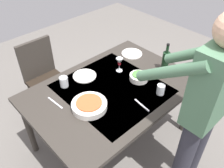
# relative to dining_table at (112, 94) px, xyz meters

# --- Properties ---
(ground_plane) EXTENTS (6.00, 6.00, 0.00)m
(ground_plane) POSITION_rel_dining_table_xyz_m (0.00, 0.00, -0.68)
(ground_plane) COLOR #66605B
(dining_table) EXTENTS (1.53, 1.06, 0.75)m
(dining_table) POSITION_rel_dining_table_xyz_m (0.00, 0.00, 0.00)
(dining_table) COLOR #332D28
(dining_table) RESTS_ON ground_plane
(chair_near) EXTENTS (0.40, 0.40, 0.91)m
(chair_near) POSITION_rel_dining_table_xyz_m (0.23, -0.91, -0.15)
(chair_near) COLOR black
(chair_near) RESTS_ON ground_plane
(person_server) EXTENTS (0.42, 0.61, 1.69)m
(person_server) POSITION_rel_dining_table_xyz_m (-0.15, 0.79, 0.28)
(person_server) COLOR #2D2D38
(person_server) RESTS_ON ground_plane
(wine_bottle) EXTENTS (0.07, 0.07, 0.30)m
(wine_bottle) POSITION_rel_dining_table_xyz_m (-0.60, 0.15, 0.18)
(wine_bottle) COLOR black
(wine_bottle) RESTS_ON dining_table
(wine_glass_left) EXTENTS (0.07, 0.07, 0.15)m
(wine_glass_left) POSITION_rel_dining_table_xyz_m (-0.24, -0.15, 0.17)
(wine_glass_left) COLOR white
(wine_glass_left) RESTS_ON dining_table
(water_cup_near_left) EXTENTS (0.08, 0.08, 0.10)m
(water_cup_near_left) POSITION_rel_dining_table_xyz_m (0.30, -0.33, 0.12)
(water_cup_near_left) COLOR silver
(water_cup_near_left) RESTS_ON dining_table
(water_cup_near_right) EXTENTS (0.07, 0.07, 0.10)m
(water_cup_near_right) POSITION_rel_dining_table_xyz_m (-0.27, 0.35, 0.12)
(water_cup_near_right) COLOR silver
(water_cup_near_right) RESTS_ON dining_table
(serving_bowl_pasta) EXTENTS (0.30, 0.30, 0.07)m
(serving_bowl_pasta) POSITION_rel_dining_table_xyz_m (0.31, 0.06, 0.10)
(serving_bowl_pasta) COLOR white
(serving_bowl_pasta) RESTS_ON dining_table
(side_bowl_salad) EXTENTS (0.18, 0.18, 0.07)m
(side_bowl_salad) POSITION_rel_dining_table_xyz_m (-0.28, 0.08, 0.10)
(side_bowl_salad) COLOR white
(side_bowl_salad) RESTS_ON dining_table
(dinner_plate_near) EXTENTS (0.23, 0.23, 0.01)m
(dinner_plate_near) POSITION_rel_dining_table_xyz_m (0.07, -0.32, 0.07)
(dinner_plate_near) COLOR white
(dinner_plate_near) RESTS_ON dining_table
(dinner_plate_far) EXTENTS (0.23, 0.23, 0.01)m
(dinner_plate_far) POSITION_rel_dining_table_xyz_m (-0.57, -0.28, 0.07)
(dinner_plate_far) COLOR white
(dinner_plate_far) RESTS_ON dining_table
(table_knife) EXTENTS (0.03, 0.20, 0.00)m
(table_knife) POSITION_rel_dining_table_xyz_m (0.49, -0.19, 0.07)
(table_knife) COLOR silver
(table_knife) RESTS_ON dining_table
(table_fork) EXTENTS (0.04, 0.18, 0.00)m
(table_fork) POSITION_rel_dining_table_xyz_m (-0.03, 0.34, 0.07)
(table_fork) COLOR silver
(table_fork) RESTS_ON dining_table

